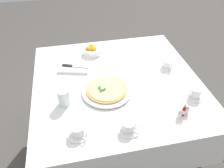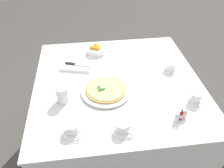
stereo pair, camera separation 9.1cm
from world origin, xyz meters
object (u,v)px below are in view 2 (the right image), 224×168
(salt_shaker, at_px, (185,114))
(pepper_shaker, at_px, (177,118))
(napkin_folded, at_px, (77,66))
(citrus_bowl, at_px, (96,49))
(dinner_knife, at_px, (77,64))
(pizza, at_px, (106,89))
(coffee_cup_left_edge, at_px, (73,128))
(water_glass_near_right, at_px, (63,95))
(coffee_cup_far_left, at_px, (123,127))
(coffee_cup_right_edge, at_px, (171,67))
(coffee_cup_far_right, at_px, (195,97))
(hot_sauce_bottle, at_px, (181,115))
(pizza_plate, at_px, (106,91))

(salt_shaker, height_order, pepper_shaker, same)
(napkin_folded, bearing_deg, citrus_bowl, 64.03)
(dinner_knife, xyz_separation_m, pepper_shaker, (0.54, -0.59, 0.00))
(pizza, bearing_deg, coffee_cup_left_edge, -125.40)
(napkin_folded, bearing_deg, pepper_shaker, -32.55)
(water_glass_near_right, bearing_deg, coffee_cup_far_left, -39.94)
(salt_shaker, bearing_deg, coffee_cup_far_left, -172.77)
(coffee_cup_right_edge, height_order, pepper_shaker, coffee_cup_right_edge)
(coffee_cup_far_right, distance_m, pepper_shaker, 0.22)
(water_glass_near_right, distance_m, citrus_bowl, 0.59)
(coffee_cup_left_edge, bearing_deg, hot_sauce_bottle, 0.98)
(pizza_plate, xyz_separation_m, coffee_cup_far_left, (0.06, -0.32, 0.02))
(dinner_knife, height_order, salt_shaker, salt_shaker)
(coffee_cup_far_left, height_order, hot_sauce_bottle, hot_sauce_bottle)
(coffee_cup_left_edge, relative_size, napkin_folded, 0.53)
(pizza_plate, height_order, dinner_knife, dinner_knife)
(coffee_cup_left_edge, height_order, citrus_bowl, citrus_bowl)
(water_glass_near_right, height_order, dinner_knife, water_glass_near_right)
(pizza_plate, relative_size, hot_sauce_bottle, 3.78)
(dinner_knife, bearing_deg, pepper_shaker, -26.70)
(coffee_cup_far_left, xyz_separation_m, coffee_cup_left_edge, (-0.26, 0.03, -0.00))
(hot_sauce_bottle, bearing_deg, napkin_folded, 134.37)
(citrus_bowl, bearing_deg, salt_shaker, -59.86)
(coffee_cup_right_edge, bearing_deg, dinner_knife, 169.95)
(pizza_plate, distance_m, pizza, 0.01)
(coffee_cup_right_edge, relative_size, pepper_shaker, 2.36)
(coffee_cup_far_left, xyz_separation_m, coffee_cup_far_right, (0.47, 0.17, 0.00))
(pizza, relative_size, dinner_knife, 1.36)
(coffee_cup_far_left, distance_m, pepper_shaker, 0.30)
(pizza, xyz_separation_m, hot_sauce_bottle, (0.39, -0.28, 0.01))
(pizza, bearing_deg, hot_sauce_bottle, -35.87)
(napkin_folded, bearing_deg, pizza_plate, -43.86)
(pizza, xyz_separation_m, coffee_cup_far_right, (0.53, -0.15, 0.01))
(coffee_cup_far_left, height_order, coffee_cup_left_edge, same)
(coffee_cup_left_edge, relative_size, hot_sauce_bottle, 1.57)
(citrus_bowl, bearing_deg, pizza_plate, -87.24)
(salt_shaker, relative_size, pepper_shaker, 1.00)
(coffee_cup_far_right, bearing_deg, pizza_plate, 164.60)
(coffee_cup_far_right, height_order, water_glass_near_right, water_glass_near_right)
(coffee_cup_far_right, distance_m, salt_shaker, 0.17)
(coffee_cup_left_edge, bearing_deg, pizza_plate, 54.55)
(pizza, height_order, coffee_cup_far_right, coffee_cup_far_right)
(hot_sauce_bottle, distance_m, pepper_shaker, 0.03)
(coffee_cup_right_edge, bearing_deg, salt_shaker, -98.86)
(pizza, distance_m, hot_sauce_bottle, 0.48)
(water_glass_near_right, bearing_deg, coffee_cup_far_right, -7.18)
(hot_sauce_bottle, bearing_deg, coffee_cup_far_left, -173.87)
(napkin_folded, height_order, hot_sauce_bottle, hot_sauce_bottle)
(citrus_bowl, bearing_deg, hot_sauce_bottle, -61.78)
(pizza_plate, distance_m, water_glass_near_right, 0.27)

